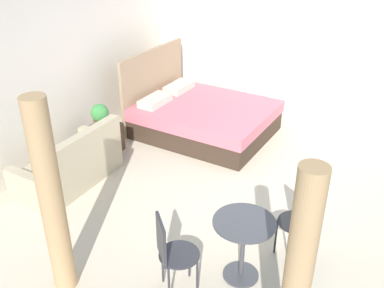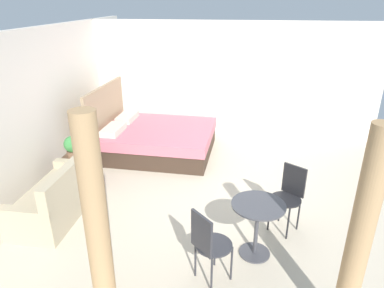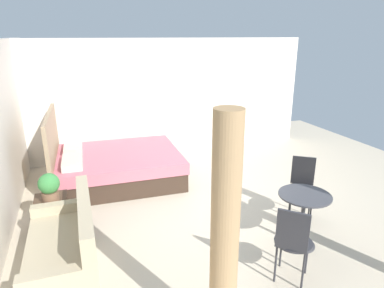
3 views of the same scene
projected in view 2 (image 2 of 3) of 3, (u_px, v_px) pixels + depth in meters
ground_plane at (224, 192)px, 5.73m from camera, size 8.38×9.32×0.02m
wall_back at (34, 111)px, 5.64m from camera, size 8.38×0.12×2.55m
wall_right at (233, 81)px, 7.69m from camera, size 0.12×6.32×2.55m
bed at (154, 138)px, 7.10m from camera, size 1.89×2.29×1.36m
couch at (59, 197)px, 5.06m from camera, size 1.55×0.74×0.84m
nightstand at (78, 168)px, 6.02m from camera, size 0.44×0.43×0.47m
potted_plant at (73, 147)px, 5.75m from camera, size 0.28×0.28×0.40m
balcony_table at (257, 220)px, 4.15m from camera, size 0.65×0.65×0.73m
cafe_chair_near_window at (208, 241)px, 3.72m from camera, size 0.58×0.58×0.92m
cafe_chair_near_couch at (290, 192)px, 4.64m from camera, size 0.57×0.57×0.92m
curtain_left at (359, 241)px, 2.93m from camera, size 0.20×0.20×2.12m
curtain_right at (96, 219)px, 3.23m from camera, size 0.23×0.23×2.12m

